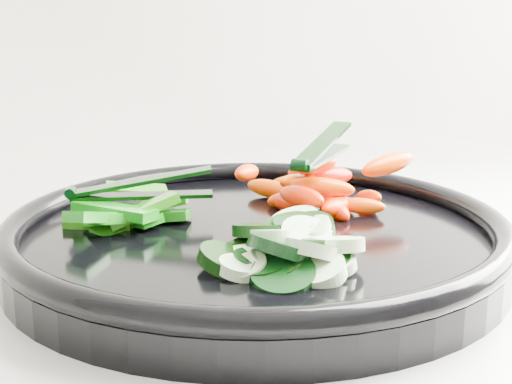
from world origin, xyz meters
TOP-DOWN VIEW (x-y plane):
  - veggie_tray at (0.45, 1.64)m, footprint 0.43×0.43m
  - cucumber_pile at (0.42, 1.57)m, footprint 0.11×0.12m
  - carrot_pile at (0.53, 1.66)m, footprint 0.16×0.14m
  - pepper_pile at (0.38, 1.71)m, footprint 0.12×0.10m
  - tong_carrot at (0.53, 1.66)m, footprint 0.11×0.07m
  - tong_pepper at (0.39, 1.72)m, footprint 0.11×0.07m

SIDE VIEW (x-z plane):
  - veggie_tray at x=0.45m, z-range 0.93..0.97m
  - pepper_pile at x=0.38m, z-range 0.94..0.98m
  - cucumber_pile at x=0.42m, z-range 0.95..0.98m
  - carrot_pile at x=0.53m, z-range 0.95..1.00m
  - tong_pepper at x=0.39m, z-range 0.97..0.99m
  - tong_carrot at x=0.53m, z-range 0.99..1.02m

